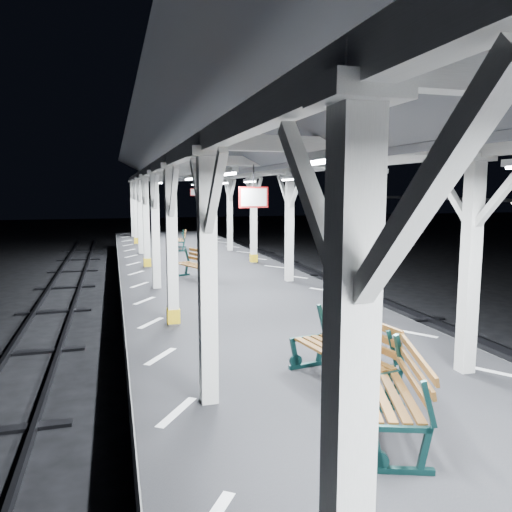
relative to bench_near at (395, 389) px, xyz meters
name	(u,v)px	position (x,y,z in m)	size (l,w,h in m)	color
ground	(296,397)	(0.09, 3.41, -1.52)	(120.00, 120.00, 0.00)	black
platform	(297,371)	(0.09, 3.41, -1.02)	(6.00, 50.00, 1.00)	black
hazard_stripes_left	(161,356)	(-2.36, 3.41, -0.52)	(1.00, 48.00, 0.01)	silver
hazard_stripes_right	(415,333)	(2.54, 3.41, -0.52)	(1.00, 48.00, 0.01)	silver
canopy	(300,145)	(0.09, 3.39, 3.03)	(5.40, 49.00, 4.65)	silver
bench_near	(395,389)	(0.00, 0.00, 0.00)	(1.23, 1.93, 0.98)	#0D2C2B
bench_mid	(348,350)	(0.10, 1.39, 0.02)	(0.98, 1.95, 1.01)	#0D2C2B
bench_far	(197,264)	(-0.59, 10.46, -0.03)	(1.20, 1.80, 0.92)	#0D2C2B
bench_extra	(181,239)	(0.00, 18.44, -0.05)	(0.85, 1.70, 0.88)	#0D2C2B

